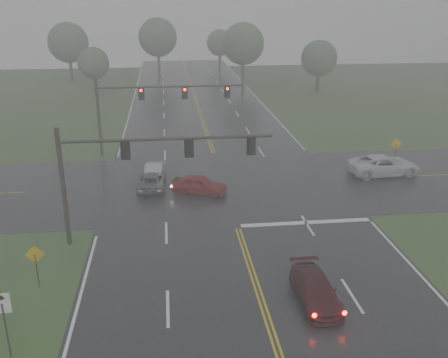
{
  "coord_description": "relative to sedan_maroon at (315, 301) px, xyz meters",
  "views": [
    {
      "loc": [
        -4.19,
        -14.06,
        13.89
      ],
      "look_at": [
        -0.66,
        16.0,
        2.67
      ],
      "focal_mm": 40.0,
      "sensor_mm": 36.0,
      "label": 1
    }
  ],
  "objects": [
    {
      "name": "tree_n_mid",
      "position": [
        -7.74,
        73.82,
        6.66
      ],
      "size": [
        6.89,
        6.89,
        10.12
      ],
      "color": "#2D251D",
      "rests_on": "ground"
    },
    {
      "name": "tree_nw_b",
      "position": [
        -22.41,
        67.79,
        6.41
      ],
      "size": [
        6.63,
        6.63,
        9.74
      ],
      "color": "#2D251D",
      "rests_on": "ground"
    },
    {
      "name": "tree_ne_a",
      "position": [
        5.95,
        61.66,
        6.48
      ],
      "size": [
        6.7,
        6.7,
        9.85
      ],
      "color": "#2D251D",
      "rests_on": "ground"
    },
    {
      "name": "pickup_white",
      "position": [
        10.73,
        16.92,
        0.0
      ],
      "size": [
        5.92,
        2.98,
        1.61
      ],
      "primitive_type": "imported",
      "rotation": [
        0.0,
        0.0,
        1.63
      ],
      "color": "silver",
      "rests_on": "ground"
    },
    {
      "name": "sedan_silver",
      "position": [
        -7.82,
        18.41,
        0.0
      ],
      "size": [
        1.74,
        4.02,
        1.29
      ],
      "primitive_type": "imported",
      "rotation": [
        0.0,
        0.0,
        3.04
      ],
      "color": "#9EA0A5",
      "rests_on": "ground"
    },
    {
      "name": "tree_e_near",
      "position": [
        15.91,
        52.92,
        5.09
      ],
      "size": [
        5.27,
        5.27,
        7.74
      ],
      "color": "#2D251D",
      "rests_on": "ground"
    },
    {
      "name": "sedan_red",
      "position": [
        -4.52,
        14.53,
        0.0
      ],
      "size": [
        4.37,
        2.89,
        1.38
      ],
      "primitive_type": "imported",
      "rotation": [
        0.0,
        0.0,
        1.23
      ],
      "color": "maroon",
      "rests_on": "ground"
    },
    {
      "name": "sedan_maroon",
      "position": [
        0.0,
        0.0,
        0.0
      ],
      "size": [
        1.82,
        4.38,
        1.27
      ],
      "primitive_type": "imported",
      "rotation": [
        0.0,
        0.0,
        0.01
      ],
      "color": "#380A0D",
      "rests_on": "ground"
    },
    {
      "name": "signal_gantry_near",
      "position": [
        -9.03,
        7.51,
        4.96
      ],
      "size": [
        12.17,
        0.31,
        7.09
      ],
      "color": "black",
      "rests_on": "ground"
    },
    {
      "name": "sign_arrow_white",
      "position": [
        -13.44,
        -2.32,
        2.08
      ],
      "size": [
        0.66,
        0.12,
        2.97
      ],
      "rotation": [
        0.0,
        0.0,
        0.03
      ],
      "color": "black",
      "rests_on": "ground"
    },
    {
      "name": "sign_diamond_west",
      "position": [
        -13.47,
        2.89,
        1.57
      ],
      "size": [
        0.97,
        0.09,
        2.33
      ],
      "rotation": [
        0.0,
        0.0,
        0.03
      ],
      "color": "black",
      "rests_on": "ground"
    },
    {
      "name": "cross_street",
      "position": [
        -2.54,
        16.24,
        0.0
      ],
      "size": [
        120.0,
        14.0,
        0.02
      ],
      "primitive_type": "cube",
      "color": "black",
      "rests_on": "ground"
    },
    {
      "name": "tree_n_far",
      "position": [
        4.28,
        81.04,
        4.94
      ],
      "size": [
        5.13,
        5.13,
        7.53
      ],
      "color": "#2D251D",
      "rests_on": "ground"
    },
    {
      "name": "sign_diamond_east",
      "position": [
        12.41,
        18.6,
        1.78
      ],
      "size": [
        1.1,
        0.13,
        2.63
      ],
      "rotation": [
        0.0,
        0.0,
        0.07
      ],
      "color": "black",
      "rests_on": "ground"
    },
    {
      "name": "tree_nw_a",
      "position": [
        -17.1,
        56.39,
        4.45
      ],
      "size": [
        4.62,
        4.62,
        6.78
      ],
      "color": "#2D251D",
      "rests_on": "ground"
    },
    {
      "name": "signal_gantry_far",
      "position": [
        -8.7,
        24.89,
        4.95
      ],
      "size": [
        12.99,
        0.36,
        7.02
      ],
      "color": "black",
      "rests_on": "ground"
    },
    {
      "name": "stop_bar",
      "position": [
        1.96,
        8.64,
        0.0
      ],
      "size": [
        8.5,
        0.5,
        0.01
      ],
      "primitive_type": "cube",
      "color": "white",
      "rests_on": "ground"
    },
    {
      "name": "main_road",
      "position": [
        -2.54,
        14.24,
        0.0
      ],
      "size": [
        18.0,
        160.0,
        0.02
      ],
      "primitive_type": "cube",
      "color": "black",
      "rests_on": "ground"
    },
    {
      "name": "car_grey",
      "position": [
        -8.03,
        16.13,
        0.0
      ],
      "size": [
        2.26,
        4.48,
        1.22
      ],
      "primitive_type": "imported",
      "rotation": [
        0.0,
        0.0,
        3.09
      ],
      "color": "#4E5055",
      "rests_on": "ground"
    }
  ]
}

